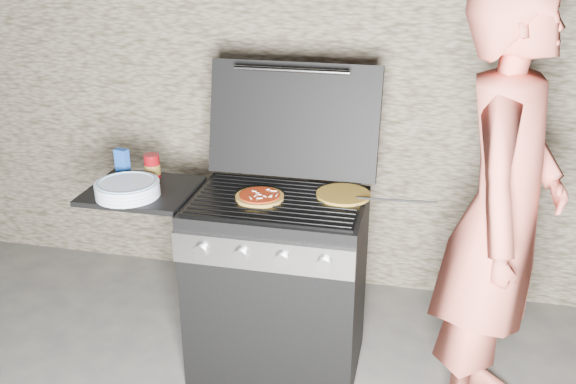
% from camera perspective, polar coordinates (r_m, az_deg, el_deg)
% --- Properties ---
extents(ground, '(50.00, 50.00, 0.00)m').
position_cam_1_polar(ground, '(3.40, -0.85, -14.85)').
color(ground, '#454545').
extents(stone_wall, '(8.00, 0.35, 1.80)m').
position_cam_1_polar(stone_wall, '(3.90, 2.67, 5.27)').
color(stone_wall, gray).
rests_on(stone_wall, ground).
extents(gas_grill, '(1.34, 0.79, 0.91)m').
position_cam_1_polar(gas_grill, '(3.20, -5.30, -7.72)').
color(gas_grill, black).
rests_on(gas_grill, ground).
extents(pizza_topped, '(0.29, 0.29, 0.02)m').
position_cam_1_polar(pizza_topped, '(2.93, -2.53, -0.38)').
color(pizza_topped, '#A97E50').
rests_on(pizza_topped, gas_grill).
extents(pizza_plain, '(0.29, 0.29, 0.01)m').
position_cam_1_polar(pizza_plain, '(2.97, 4.94, -0.23)').
color(pizza_plain, gold).
rests_on(pizza_plain, gas_grill).
extents(sauce_jar, '(0.09, 0.09, 0.12)m').
position_cam_1_polar(sauce_jar, '(3.25, -11.99, 2.30)').
color(sauce_jar, maroon).
rests_on(sauce_jar, gas_grill).
extents(blue_carton, '(0.07, 0.05, 0.14)m').
position_cam_1_polar(blue_carton, '(3.29, -14.50, 2.51)').
color(blue_carton, blue).
rests_on(blue_carton, gas_grill).
extents(plate_stack, '(0.36, 0.36, 0.07)m').
position_cam_1_polar(plate_stack, '(3.06, -14.08, 0.25)').
color(plate_stack, white).
rests_on(plate_stack, gas_grill).
extents(person, '(0.64, 0.81, 1.95)m').
position_cam_1_polar(person, '(2.74, 18.46, -2.14)').
color(person, '#E96A56').
rests_on(person, ground).
extents(tongs, '(0.36, 0.14, 0.08)m').
position_cam_1_polar(tongs, '(2.84, 9.48, -0.84)').
color(tongs, black).
rests_on(tongs, gas_grill).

